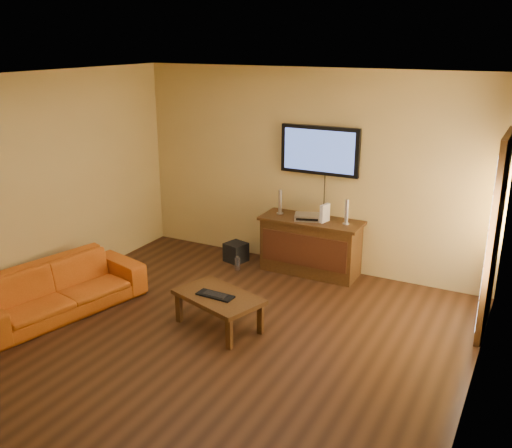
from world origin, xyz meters
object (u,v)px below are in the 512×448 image
Objects in this scene: media_console at (310,246)px; keyboard at (215,295)px; bottle at (237,263)px; sofa at (57,281)px; speaker_right at (346,213)px; game_console at (325,213)px; subwoofer at (236,252)px; television at (320,150)px; speaker_left at (280,203)px; av_receiver at (307,217)px; coffee_table at (219,299)px.

media_console is 3.24× the size of keyboard.
keyboard is at bearing -68.87° from bottle.
sofa is at bearing -164.94° from keyboard.
speaker_right is 1.56× the size of bottle.
game_console is (2.33, 2.43, 0.49)m from sofa.
subwoofer is at bearing 122.74° from bottle.
television is 1.90m from bottle.
game_console reaches higher than sofa.
bottle is at bearing -134.69° from speaker_left.
television is at bearing 141.69° from game_console.
keyboard is (0.60, -1.55, 0.31)m from bottle.
subwoofer is 0.64× the size of keyboard.
speaker_right is (0.47, 0.02, 0.53)m from media_console.
av_receiver is at bearing -173.63° from speaker_right.
speaker_left is at bearing 94.82° from keyboard.
av_receiver is at bearing -9.72° from speaker_left.
speaker_left is (-0.48, 0.04, 0.53)m from media_console.
game_console is at bearing -15.02° from av_receiver.
game_console is (0.49, 1.89, 0.54)m from coffee_table.
speaker_left is 1.24× the size of subwoofer.
keyboard is (1.83, 0.49, 0.02)m from sofa.
speaker_left is (-0.18, 1.95, 0.58)m from coffee_table.
game_console reaches higher than keyboard.
game_console is 2.05m from keyboard.
speaker_left is at bearing -19.91° from sofa.
speaker_right is 0.29m from game_console.
television is 3.21× the size of speaker_left.
game_console is at bearing -4.84° from speaker_left.
subwoofer is at bearing -163.10° from game_console.
speaker_left is at bearing 29.34° from subwoofer.
speaker_right is at bearing -13.08° from av_receiver.
speaker_left reaches higher than game_console.
media_console is 1.26× the size of coffee_table.
game_console is (0.67, -0.06, -0.04)m from speaker_left.
television is 3.32× the size of speaker_right.
av_receiver is at bearing -98.94° from television.
coffee_table is at bearing -111.79° from speaker_right.
media_console is at bearing -172.86° from game_console.
television is at bearing 61.61° from av_receiver.
av_receiver is (0.44, -0.08, -0.12)m from speaker_left.
media_console is 0.72m from speaker_left.
keyboard is at bearing -51.43° from subwoofer.
coffee_table is at bearing -84.66° from speaker_left.
media_console is 1.13m from subwoofer.
media_console is 1.93m from coffee_table.
television is at bearing -24.88° from sofa.
speaker_left is 0.80× the size of keyboard.
bottle is at bearing -148.32° from game_console.
media_console is 0.42m from av_receiver.
television is 5.18× the size of bottle.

